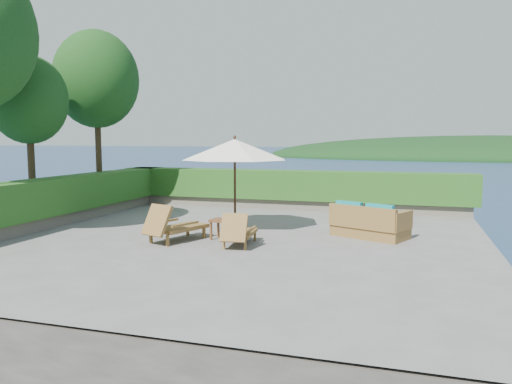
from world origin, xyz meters
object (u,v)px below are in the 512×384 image
(patio_umbrella, at_px, (235,150))
(lounge_left, at_px, (173,226))
(lounge_right, at_px, (239,232))
(wicker_loveseat, at_px, (369,224))
(side_table, at_px, (221,223))

(patio_umbrella, relative_size, lounge_left, 1.81)
(lounge_right, bearing_deg, lounge_left, 174.46)
(lounge_left, xyz_separation_m, wicker_loveseat, (4.43, 1.90, -0.04))
(lounge_left, bearing_deg, patio_umbrella, 82.45)
(wicker_loveseat, bearing_deg, patio_umbrella, -154.13)
(lounge_right, bearing_deg, patio_umbrella, 106.57)
(lounge_right, height_order, side_table, lounge_right)
(lounge_left, height_order, wicker_loveseat, lounge_left)
(side_table, bearing_deg, wicker_loveseat, 20.71)
(lounge_right, xyz_separation_m, wicker_loveseat, (2.78, 1.90, 0.01))
(side_table, height_order, wicker_loveseat, wicker_loveseat)
(patio_umbrella, distance_m, lounge_right, 2.64)
(patio_umbrella, distance_m, side_table, 2.10)
(patio_umbrella, relative_size, lounge_right, 2.18)
(patio_umbrella, bearing_deg, lounge_right, -68.00)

